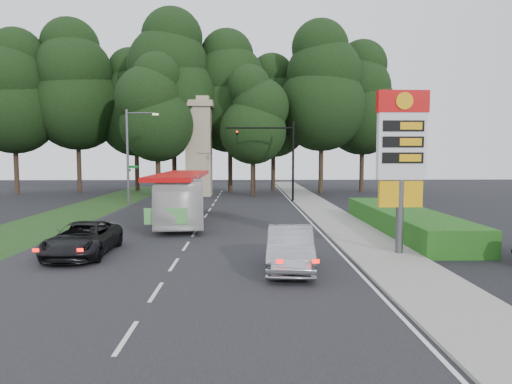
{
  "coord_description": "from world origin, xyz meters",
  "views": [
    {
      "loc": [
        2.76,
        -16.76,
        4.23
      ],
      "look_at": [
        3.32,
        7.96,
        2.2
      ],
      "focal_mm": 32.0,
      "sensor_mm": 36.0,
      "label": 1
    }
  ],
  "objects_px": {
    "traffic_signal_mast": "(278,150)",
    "sedan_silver": "(290,248)",
    "streetlight_signs": "(130,152)",
    "monument": "(199,146)",
    "gas_station_pylon": "(402,149)",
    "transit_bus": "(181,198)",
    "suv_charcoal": "(83,239)"
  },
  "relations": [
    {
      "from": "sedan_silver",
      "to": "suv_charcoal",
      "type": "relative_size",
      "value": 0.95
    },
    {
      "from": "gas_station_pylon",
      "to": "traffic_signal_mast",
      "type": "relative_size",
      "value": 0.95
    },
    {
      "from": "streetlight_signs",
      "to": "transit_bus",
      "type": "distance_m",
      "value": 12.11
    },
    {
      "from": "transit_bus",
      "to": "suv_charcoal",
      "type": "xyz_separation_m",
      "value": [
        -2.78,
        -9.4,
        -0.84
      ]
    },
    {
      "from": "traffic_signal_mast",
      "to": "suv_charcoal",
      "type": "relative_size",
      "value": 1.45
    },
    {
      "from": "streetlight_signs",
      "to": "monument",
      "type": "bearing_deg",
      "value": 58.03
    },
    {
      "from": "monument",
      "to": "transit_bus",
      "type": "height_order",
      "value": "monument"
    },
    {
      "from": "streetlight_signs",
      "to": "suv_charcoal",
      "type": "relative_size",
      "value": 1.61
    },
    {
      "from": "traffic_signal_mast",
      "to": "streetlight_signs",
      "type": "distance_m",
      "value": 12.83
    },
    {
      "from": "suv_charcoal",
      "to": "traffic_signal_mast",
      "type": "bearing_deg",
      "value": 64.6
    },
    {
      "from": "suv_charcoal",
      "to": "monument",
      "type": "bearing_deg",
      "value": 84.53
    },
    {
      "from": "monument",
      "to": "gas_station_pylon",
      "type": "bearing_deg",
      "value": -68.2
    },
    {
      "from": "monument",
      "to": "sedan_silver",
      "type": "bearing_deg",
      "value": -78.01
    },
    {
      "from": "streetlight_signs",
      "to": "monument",
      "type": "xyz_separation_m",
      "value": [
        4.99,
        7.99,
        0.67
      ]
    },
    {
      "from": "monument",
      "to": "sedan_silver",
      "type": "relative_size",
      "value": 2.12
    },
    {
      "from": "transit_bus",
      "to": "sedan_silver",
      "type": "relative_size",
      "value": 2.33
    },
    {
      "from": "transit_bus",
      "to": "monument",
      "type": "bearing_deg",
      "value": 85.7
    },
    {
      "from": "gas_station_pylon",
      "to": "sedan_silver",
      "type": "bearing_deg",
      "value": -155.73
    },
    {
      "from": "gas_station_pylon",
      "to": "monument",
      "type": "xyz_separation_m",
      "value": [
        -11.2,
        28.01,
        0.66
      ]
    },
    {
      "from": "streetlight_signs",
      "to": "gas_station_pylon",
      "type": "bearing_deg",
      "value": -51.04
    },
    {
      "from": "traffic_signal_mast",
      "to": "streetlight_signs",
      "type": "relative_size",
      "value": 0.9
    },
    {
      "from": "transit_bus",
      "to": "suv_charcoal",
      "type": "bearing_deg",
      "value": -112.94
    },
    {
      "from": "gas_station_pylon",
      "to": "suv_charcoal",
      "type": "relative_size",
      "value": 1.38
    },
    {
      "from": "streetlight_signs",
      "to": "suv_charcoal",
      "type": "xyz_separation_m",
      "value": [
        2.9,
        -19.7,
        -3.75
      ]
    },
    {
      "from": "sedan_silver",
      "to": "suv_charcoal",
      "type": "bearing_deg",
      "value": 168.55
    },
    {
      "from": "sedan_silver",
      "to": "traffic_signal_mast",
      "type": "bearing_deg",
      "value": 91.77
    },
    {
      "from": "suv_charcoal",
      "to": "transit_bus",
      "type": "bearing_deg",
      "value": 72.37
    },
    {
      "from": "monument",
      "to": "streetlight_signs",
      "type": "bearing_deg",
      "value": -121.97
    },
    {
      "from": "gas_station_pylon",
      "to": "monument",
      "type": "distance_m",
      "value": 30.17
    },
    {
      "from": "traffic_signal_mast",
      "to": "sedan_silver",
      "type": "relative_size",
      "value": 1.52
    },
    {
      "from": "monument",
      "to": "sedan_silver",
      "type": "distance_m",
      "value": 31.14
    },
    {
      "from": "streetlight_signs",
      "to": "sedan_silver",
      "type": "xyz_separation_m",
      "value": [
        11.4,
        -22.18,
        -3.66
      ]
    }
  ]
}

